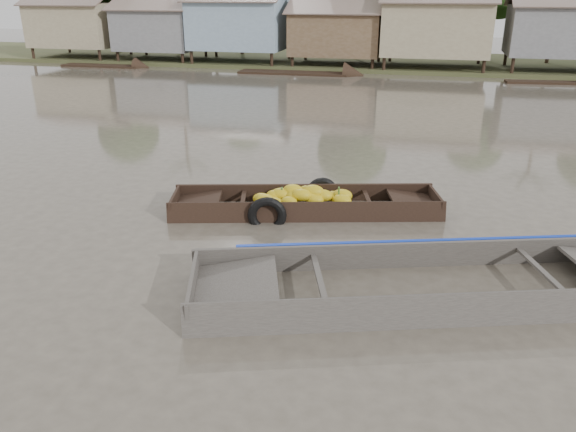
# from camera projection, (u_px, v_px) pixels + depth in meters

# --- Properties ---
(ground) EXTENTS (120.00, 120.00, 0.00)m
(ground) POSITION_uv_depth(u_px,v_px,m) (274.00, 269.00, 10.46)
(ground) COLOR #51493E
(ground) RESTS_ON ground
(riverbank) EXTENTS (120.00, 12.47, 10.22)m
(riverbank) POSITION_uv_depth(u_px,v_px,m) (445.00, 19.00, 37.29)
(riverbank) COLOR #384723
(riverbank) RESTS_ON ground
(banana_boat) EXTENTS (6.41, 3.06, 0.90)m
(banana_boat) POSITION_uv_depth(u_px,v_px,m) (301.00, 203.00, 13.12)
(banana_boat) COLOR black
(banana_boat) RESTS_ON ground
(viewer_boat) EXTENTS (8.49, 4.62, 0.66)m
(viewer_boat) POSITION_uv_depth(u_px,v_px,m) (432.00, 289.00, 9.59)
(viewer_boat) COLOR #3C3733
(viewer_boat) RESTS_ON ground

